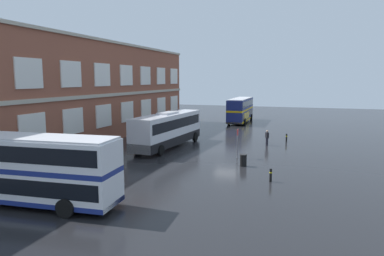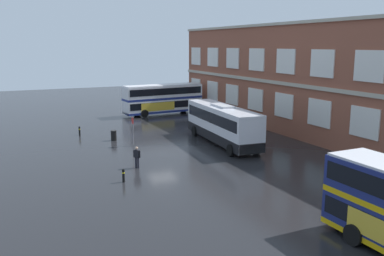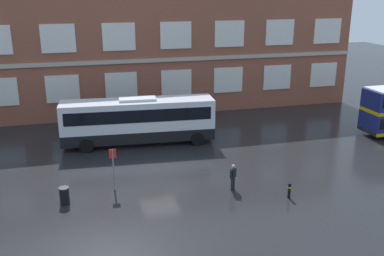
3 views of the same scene
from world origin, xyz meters
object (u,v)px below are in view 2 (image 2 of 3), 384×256
Objects in this scene: waiting_passenger at (137,156)px; station_litter_bin at (114,135)px; safety_bollard_west at (123,175)px; bus_stand_flag at (133,129)px; double_decker_near at (163,99)px; touring_coach at (222,124)px; safety_bollard_east at (80,131)px.

station_litter_bin is (-10.12, 0.76, -0.41)m from waiting_passenger.
bus_stand_flag is at bearing 159.38° from safety_bollard_west.
station_litter_bin reaches higher than safety_bollard_west.
double_decker_near reaches higher than bus_stand_flag.
station_litter_bin is (12.99, -10.27, -1.63)m from double_decker_near.
touring_coach is 12.79× the size of safety_bollard_west.
safety_bollard_east is at bearing -150.89° from bus_stand_flag.
bus_stand_flag is at bearing 20.62° from station_litter_bin.
station_litter_bin is at bearing -159.38° from bus_stand_flag.
bus_stand_flag is 3.37m from station_litter_bin.
double_decker_near is 25.63m from waiting_passenger.
safety_bollard_east is (-16.85, -0.02, 0.00)m from safety_bollard_west.
double_decker_near is at bearing 141.67° from station_litter_bin.
safety_bollard_west is at bearing -33.26° from waiting_passenger.
safety_bollard_west is at bearing -11.53° from station_litter_bin.
waiting_passenger is 7.42m from bus_stand_flag.
safety_bollard_west is at bearing -58.31° from touring_coach.
waiting_passenger is at bearing -14.72° from bus_stand_flag.
station_litter_bin is 4.68m from safety_bollard_east.
safety_bollard_east is (-3.84, -2.68, -0.03)m from station_litter_bin.
touring_coach is at bearing 58.36° from station_litter_bin.
waiting_passenger is 14.09m from safety_bollard_east.
station_litter_bin is 13.28m from safety_bollard_west.
double_decker_near is 18.41m from bus_stand_flag.
double_decker_near is 16.63m from station_litter_bin.
touring_coach reaches higher than safety_bollard_west.
double_decker_near reaches higher than station_litter_bin.
double_decker_near is 18.70m from touring_coach.
safety_bollard_west is (2.89, -1.90, -0.44)m from waiting_passenger.
waiting_passenger reaches higher than safety_bollard_west.
station_litter_bin is (-2.98, -1.12, -1.12)m from bus_stand_flag.
waiting_passenger is at bearing -66.02° from touring_coach.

